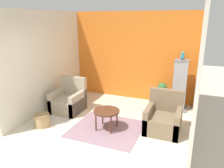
# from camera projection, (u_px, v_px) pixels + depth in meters

# --- Properties ---
(ground_plane) EXTENTS (20.00, 20.00, 0.00)m
(ground_plane) POSITION_uv_depth(u_px,v_px,m) (78.00, 157.00, 4.18)
(ground_plane) COLOR beige
(ground_plane) RESTS_ON ground
(wall_back_accent) EXTENTS (4.01, 0.06, 2.75)m
(wall_back_accent) POSITION_uv_depth(u_px,v_px,m) (133.00, 56.00, 6.91)
(wall_back_accent) COLOR orange
(wall_back_accent) RESTS_ON ground_plane
(wall_left) EXTENTS (0.06, 3.50, 2.75)m
(wall_left) POSITION_uv_depth(u_px,v_px,m) (46.00, 62.00, 6.04)
(wall_left) COLOR beige
(wall_left) RESTS_ON ground_plane
(wall_right) EXTENTS (0.06, 3.50, 2.75)m
(wall_right) POSITION_uv_depth(u_px,v_px,m) (198.00, 75.00, 4.63)
(wall_right) COLOR beige
(wall_right) RESTS_ON ground_plane
(area_rug) EXTENTS (1.62, 1.47, 0.01)m
(area_rug) POSITION_uv_depth(u_px,v_px,m) (107.00, 129.00, 5.22)
(area_rug) COLOR gray
(area_rug) RESTS_ON ground_plane
(coffee_table) EXTENTS (0.61, 0.61, 0.48)m
(coffee_table) POSITION_uv_depth(u_px,v_px,m) (107.00, 112.00, 5.10)
(coffee_table) COLOR #512D1E
(coffee_table) RESTS_ON ground_plane
(armchair_left) EXTENTS (0.79, 0.81, 0.93)m
(armchair_left) POSITION_uv_depth(u_px,v_px,m) (69.00, 101.00, 6.19)
(armchair_left) COLOR tan
(armchair_left) RESTS_ON ground_plane
(armchair_right) EXTENTS (0.79, 0.81, 0.93)m
(armchair_right) POSITION_uv_depth(u_px,v_px,m) (163.00, 119.00, 5.07)
(armchair_right) COLOR #7A664C
(armchair_right) RESTS_ON ground_plane
(birdcage) EXTENTS (0.49, 0.49, 1.45)m
(birdcage) POSITION_uv_depth(u_px,v_px,m) (180.00, 86.00, 6.18)
(birdcage) COLOR slate
(birdcage) RESTS_ON ground_plane
(parrot) EXTENTS (0.11, 0.19, 0.23)m
(parrot) POSITION_uv_depth(u_px,v_px,m) (183.00, 56.00, 5.94)
(parrot) COLOR teal
(parrot) RESTS_ON birdcage
(potted_plant) EXTENTS (0.30, 0.27, 0.70)m
(potted_plant) POSITION_uv_depth(u_px,v_px,m) (162.00, 93.00, 6.56)
(potted_plant) COLOR brown
(potted_plant) RESTS_ON ground_plane
(wicker_basket) EXTENTS (0.38, 0.38, 0.30)m
(wicker_basket) POSITION_uv_depth(u_px,v_px,m) (42.00, 120.00, 5.32)
(wicker_basket) COLOR tan
(wicker_basket) RESTS_ON ground_plane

